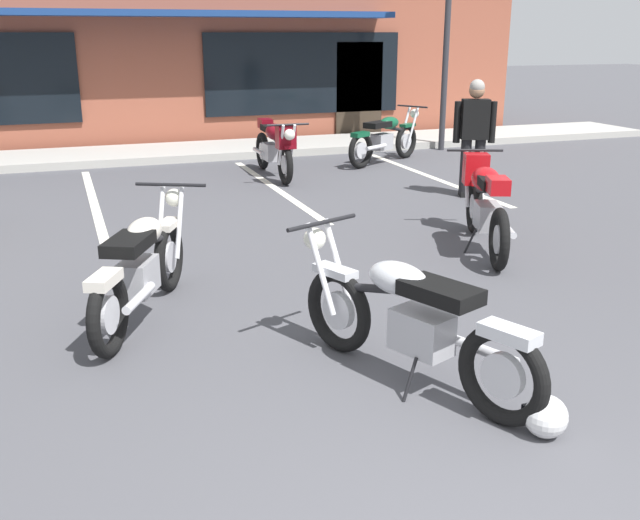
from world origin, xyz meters
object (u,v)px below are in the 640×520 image
object	(u,v)px
motorcycle_silver_naked	(275,146)
person_in_shorts_foreground	(474,131)
motorcycle_black_cruiser	(485,201)
motorcycle_foreground_classic	(410,319)
motorcycle_green_cafe_racer	(385,138)
motorcycle_red_sportbike	(142,265)
helmet_on_pavement	(546,416)

from	to	relation	value
motorcycle_silver_naked	person_in_shorts_foreground	distance (m)	3.30
motorcycle_black_cruiser	motorcycle_silver_naked	size ratio (longest dim) A/B	0.95
motorcycle_foreground_classic	motorcycle_green_cafe_racer	distance (m)	8.74
motorcycle_black_cruiser	motorcycle_green_cafe_racer	size ratio (longest dim) A/B	1.06
motorcycle_red_sportbike	motorcycle_silver_naked	xyz separation A→B (m)	(2.78, 5.52, 0.07)
motorcycle_foreground_classic	motorcycle_black_cruiser	xyz separation A→B (m)	(2.26, 2.67, 0.07)
motorcycle_red_sportbike	motorcycle_green_cafe_racer	bearing A→B (deg)	50.69
motorcycle_silver_naked	motorcycle_green_cafe_racer	bearing A→B (deg)	16.46
motorcycle_black_cruiser	helmet_on_pavement	distance (m)	4.03
motorcycle_black_cruiser	motorcycle_foreground_classic	bearing A→B (deg)	-130.26
motorcycle_red_sportbike	motorcycle_silver_naked	distance (m)	6.18
motorcycle_black_cruiser	person_in_shorts_foreground	xyz separation A→B (m)	(1.24, 2.29, 0.42)
motorcycle_green_cafe_racer	helmet_on_pavement	distance (m)	9.43
motorcycle_foreground_classic	motorcycle_red_sportbike	bearing A→B (deg)	130.79
motorcycle_black_cruiser	helmet_on_pavement	world-z (taller)	motorcycle_black_cruiser
motorcycle_silver_naked	motorcycle_red_sportbike	bearing A→B (deg)	-116.71
motorcycle_green_cafe_racer	helmet_on_pavement	world-z (taller)	motorcycle_green_cafe_racer
motorcycle_foreground_classic	helmet_on_pavement	world-z (taller)	motorcycle_foreground_classic
motorcycle_foreground_classic	motorcycle_silver_naked	size ratio (longest dim) A/B	0.95
motorcycle_foreground_classic	motorcycle_silver_naked	distance (m)	7.42
motorcycle_silver_naked	helmet_on_pavement	xyz separation A→B (m)	(-0.78, -8.23, -0.40)
motorcycle_silver_naked	helmet_on_pavement	world-z (taller)	motorcycle_silver_naked
motorcycle_red_sportbike	motorcycle_green_cafe_racer	xyz separation A→B (m)	(5.08, 6.20, 0.00)
helmet_on_pavement	motorcycle_foreground_classic	bearing A→B (deg)	116.06
motorcycle_foreground_classic	helmet_on_pavement	bearing A→B (deg)	-63.94
motorcycle_silver_naked	helmet_on_pavement	distance (m)	8.28
person_in_shorts_foreground	motorcycle_foreground_classic	bearing A→B (deg)	-125.17
motorcycle_red_sportbike	helmet_on_pavement	world-z (taller)	motorcycle_red_sportbike
person_in_shorts_foreground	helmet_on_pavement	size ratio (longest dim) A/B	6.44
motorcycle_black_cruiser	motorcycle_silver_naked	world-z (taller)	same
motorcycle_silver_naked	person_in_shorts_foreground	xyz separation A→B (m)	(2.27, -2.36, 0.42)
motorcycle_red_sportbike	helmet_on_pavement	bearing A→B (deg)	-53.60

